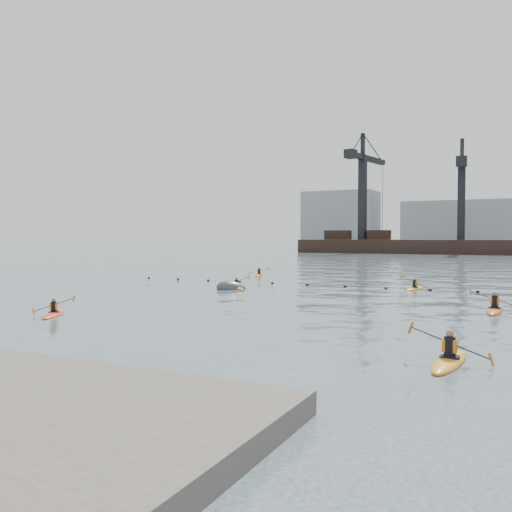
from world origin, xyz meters
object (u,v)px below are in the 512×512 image
object	(u,v)px
kayaker_0	(54,313)
kayaker_3	(415,288)
kayaker_1	(449,360)
kayaker_5	(259,275)
kayaker_2	(236,288)
kayaker_4	(495,309)
mooring_buoy	(232,289)

from	to	relation	value
kayaker_0	kayaker_3	bearing A→B (deg)	26.59
kayaker_1	kayaker_5	xyz separation A→B (m)	(-20.65, 29.41, -0.02)
kayaker_0	kayaker_5	xyz separation A→B (m)	(-2.84, 27.53, -0.00)
kayaker_2	kayaker_4	size ratio (longest dim) A/B	0.68
kayaker_5	mooring_buoy	distance (m)	13.21
kayaker_1	kayaker_5	distance (m)	35.94
kayaker_4	kayaker_5	xyz separation A→B (m)	(-21.25, 16.91, -0.02)
kayaker_0	kayaker_1	bearing A→B (deg)	-37.18
kayaker_4	mooring_buoy	world-z (taller)	kayaker_4
kayaker_3	kayaker_2	bearing A→B (deg)	-146.76
kayaker_2	mooring_buoy	size ratio (longest dim) A/B	1.06
kayaker_3	kayaker_4	size ratio (longest dim) A/B	0.85
kayaker_3	mooring_buoy	xyz separation A→B (m)	(-11.63, -5.36, -0.09)
kayaker_3	kayaker_4	bearing A→B (deg)	-50.53
kayaker_1	kayaker_3	distance (m)	22.75
kayaker_3	kayaker_0	bearing A→B (deg)	-112.76
kayaker_4	mooring_buoy	xyz separation A→B (m)	(-17.22, 4.34, -0.11)
kayaker_2	kayaker_5	size ratio (longest dim) A/B	0.84
kayaker_5	mooring_buoy	bearing A→B (deg)	-88.79
kayaker_1	kayaker_4	bearing A→B (deg)	91.29
kayaker_1	kayaker_2	xyz separation A→B (m)	(-16.41, 17.17, -0.02)
kayaker_1	mooring_buoy	world-z (taller)	kayaker_1
kayaker_2	kayaker_3	world-z (taller)	kayaker_3
kayaker_5	kayaker_4	bearing A→B (deg)	-55.09
kayaker_0	kayaker_4	xyz separation A→B (m)	(18.41, 10.62, 0.02)
kayaker_4	kayaker_3	bearing A→B (deg)	-58.77
kayaker_3	kayaker_1	bearing A→B (deg)	-67.83
kayaker_5	mooring_buoy	size ratio (longest dim) A/B	1.26
kayaker_2	kayaker_4	xyz separation A→B (m)	(17.01, -4.67, 0.02)
kayaker_2	mooring_buoy	bearing A→B (deg)	-166.19
kayaker_0	kayaker_5	world-z (taller)	kayaker_0
kayaker_2	kayaker_4	distance (m)	17.64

